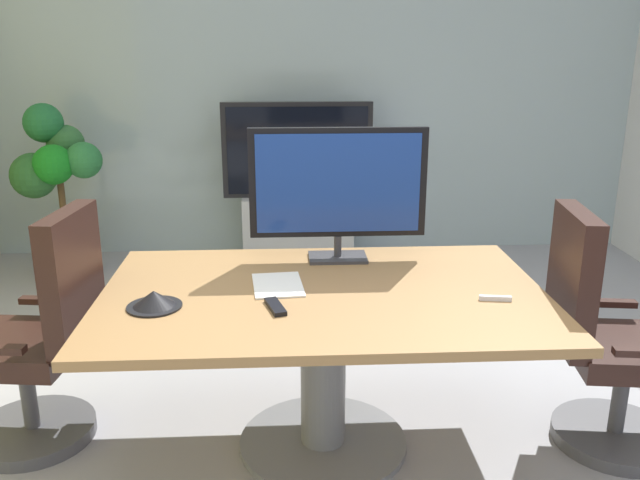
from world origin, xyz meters
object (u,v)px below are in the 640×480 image
office_chair_right (604,351)px  conference_phone (154,300)px  office_chair_left (43,349)px  conference_table (323,332)px  tv_monitor (338,186)px  wall_display_unit (298,209)px  potted_plant (56,177)px  remote_control (275,307)px

office_chair_right → conference_phone: (-1.93, -0.11, 0.33)m
office_chair_left → office_chair_right: bearing=92.9°
conference_table → conference_phone: conference_phone is taller
conference_table → office_chair_right: (1.25, -0.03, -0.11)m
office_chair_right → conference_phone: size_ratio=4.95×
conference_table → tv_monitor: size_ratio=2.24×
wall_display_unit → potted_plant: size_ratio=0.99×
conference_table → wall_display_unit: size_ratio=1.43×
conference_table → office_chair_right: bearing=-1.5°
office_chair_left → wall_display_unit: 2.81m
conference_table → remote_control: remote_control is taller
office_chair_right → remote_control: office_chair_right is taller
potted_plant → remote_control: 3.06m
conference_phone → wall_display_unit: bearing=77.3°
office_chair_left → office_chair_right: same height
office_chair_right → office_chair_left: bearing=93.9°
conference_phone → remote_control: conference_phone is taller
tv_monitor → conference_table: bearing=-102.5°
office_chair_left → wall_display_unit: wall_display_unit is taller
conference_table → potted_plant: 3.04m
office_chair_left → potted_plant: bearing=-157.9°
conference_phone → remote_control: (0.48, -0.04, -0.02)m
office_chair_left → potted_plant: 2.36m
wall_display_unit → remote_control: size_ratio=7.71×
office_chair_left → potted_plant: potted_plant is taller
conference_table → potted_plant: (-1.87, 2.38, 0.22)m
conference_phone → conference_table: bearing=11.9°
potted_plant → conference_table: bearing=-51.8°
office_chair_left → wall_display_unit: size_ratio=0.83×
office_chair_right → conference_phone: office_chair_right is taller
conference_table → tv_monitor: (0.10, 0.43, 0.55)m
office_chair_left → remote_control: office_chair_left is taller
office_chair_right → potted_plant: bearing=59.9°
conference_table → potted_plant: potted_plant is taller
wall_display_unit → conference_phone: 2.90m
conference_table → office_chair_left: bearing=174.3°
office_chair_right → potted_plant: potted_plant is taller
conference_table → remote_control: 0.34m
conference_table → office_chair_left: (-1.25, 0.12, -0.11)m
wall_display_unit → potted_plant: bearing=-171.1°
tv_monitor → remote_control: (-0.30, -0.61, -0.35)m
wall_display_unit → office_chair_right: bearing=-64.4°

